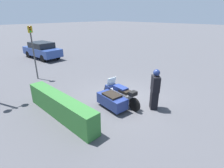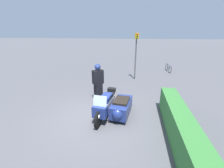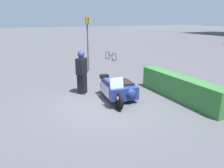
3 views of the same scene
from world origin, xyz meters
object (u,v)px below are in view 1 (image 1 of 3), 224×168
(hedge_bush_curbside, at_px, (60,106))
(police_motorcycle, at_px, (114,97))
(parked_car_background, at_px, (42,50))
(traffic_light_near, at_px, (33,45))
(officer_rider, at_px, (155,88))

(hedge_bush_curbside, bearing_deg, police_motorcycle, -112.81)
(police_motorcycle, xyz_separation_m, parked_car_background, (11.71, -2.09, 0.37))
(police_motorcycle, bearing_deg, traffic_light_near, 14.88)
(police_motorcycle, xyz_separation_m, officer_rider, (-1.49, -1.06, 0.54))
(parked_car_background, bearing_deg, police_motorcycle, 165.35)
(hedge_bush_curbside, bearing_deg, officer_rider, -126.19)
(traffic_light_near, xyz_separation_m, parked_car_background, (5.42, -2.99, -1.42))
(hedge_bush_curbside, relative_size, traffic_light_near, 1.27)
(police_motorcycle, bearing_deg, parked_car_background, -3.38)
(hedge_bush_curbside, distance_m, traffic_light_near, 5.78)
(traffic_light_near, height_order, parked_car_background, traffic_light_near)
(officer_rider, xyz_separation_m, traffic_light_near, (7.78, 1.96, 1.25))
(traffic_light_near, bearing_deg, police_motorcycle, 21.28)
(hedge_bush_curbside, distance_m, parked_car_background, 11.61)
(officer_rider, xyz_separation_m, hedge_bush_curbside, (2.45, 3.35, -0.52))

